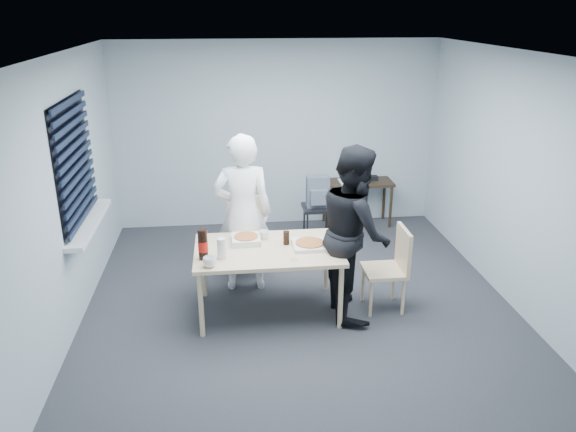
{
  "coord_description": "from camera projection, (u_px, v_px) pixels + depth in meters",
  "views": [
    {
      "loc": [
        -0.71,
        -5.23,
        3.01
      ],
      "look_at": [
        -0.11,
        0.1,
        0.99
      ],
      "focal_mm": 35.0,
      "sensor_mm": 36.0,
      "label": 1
    }
  ],
  "objects": [
    {
      "name": "dining_table",
      "position": [
        268.0,
        254.0,
        5.67
      ],
      "size": [
        1.47,
        0.93,
        0.72
      ],
      "color": "beige",
      "rests_on": "ground"
    },
    {
      "name": "pizza_box_b",
      "position": [
        310.0,
        244.0,
        5.68
      ],
      "size": [
        0.34,
        0.34,
        0.05
      ],
      "rotation": [
        0.0,
        0.0,
        -0.01
      ],
      "color": "white",
      "rests_on": "dining_table"
    },
    {
      "name": "soda_bottle",
      "position": [
        203.0,
        245.0,
        5.36
      ],
      "size": [
        0.1,
        0.1,
        0.31
      ],
      "rotation": [
        0.0,
        0.0,
        0.27
      ],
      "color": "black",
      "rests_on": "dining_table"
    },
    {
      "name": "cola_glass",
      "position": [
        286.0,
        238.0,
        5.72
      ],
      "size": [
        0.08,
        0.08,
        0.14
      ],
      "primitive_type": "cylinder",
      "rotation": [
        0.0,
        0.0,
        0.25
      ],
      "color": "black",
      "rests_on": "dining_table"
    },
    {
      "name": "papers",
      "position": [
        348.0,
        182.0,
        7.97
      ],
      "size": [
        0.29,
        0.36,
        0.01
      ],
      "primitive_type": "cube",
      "rotation": [
        0.0,
        0.0,
        0.13
      ],
      "color": "white",
      "rests_on": "side_table"
    },
    {
      "name": "stool",
      "position": [
        317.0,
        214.0,
        7.42
      ],
      "size": [
        0.38,
        0.38,
        0.53
      ],
      "color": "black",
      "rests_on": "ground"
    },
    {
      "name": "pizza_box_a",
      "position": [
        246.0,
        239.0,
        5.78
      ],
      "size": [
        0.29,
        0.29,
        0.07
      ],
      "rotation": [
        0.0,
        0.0,
        0.11
      ],
      "color": "white",
      "rests_on": "dining_table"
    },
    {
      "name": "mug_b",
      "position": [
        264.0,
        235.0,
        5.85
      ],
      "size": [
        0.1,
        0.1,
        0.09
      ],
      "primitive_type": "imported",
      "color": "white",
      "rests_on": "dining_table"
    },
    {
      "name": "rubber_band",
      "position": [
        294.0,
        260.0,
        5.39
      ],
      "size": [
        0.06,
        0.06,
        0.0
      ],
      "primitive_type": "torus",
      "rotation": [
        0.0,
        0.0,
        -0.14
      ],
      "color": "red",
      "rests_on": "dining_table"
    },
    {
      "name": "chair_far",
      "position": [
        245.0,
        229.0,
        6.68
      ],
      "size": [
        0.42,
        0.42,
        0.89
      ],
      "color": "beige",
      "rests_on": "ground"
    },
    {
      "name": "person_black",
      "position": [
        355.0,
        232.0,
        5.61
      ],
      "size": [
        0.47,
        0.86,
        1.77
      ],
      "primitive_type": "imported",
      "rotation": [
        0.0,
        0.0,
        1.57
      ],
      "color": "black",
      "rests_on": "ground"
    },
    {
      "name": "mug_a",
      "position": [
        209.0,
        262.0,
        5.23
      ],
      "size": [
        0.17,
        0.17,
        0.1
      ],
      "primitive_type": "imported",
      "rotation": [
        0.0,
        0.0,
        0.52
      ],
      "color": "white",
      "rests_on": "dining_table"
    },
    {
      "name": "plastic_cups",
      "position": [
        221.0,
        248.0,
        5.39
      ],
      "size": [
        0.09,
        0.09,
        0.21
      ],
      "primitive_type": "cylinder",
      "rotation": [
        0.0,
        0.0,
        0.02
      ],
      "color": "silver",
      "rests_on": "dining_table"
    },
    {
      "name": "person_white",
      "position": [
        243.0,
        213.0,
        6.11
      ],
      "size": [
        0.65,
        0.42,
        1.77
      ],
      "primitive_type": "imported",
      "rotation": [
        0.0,
        0.0,
        3.14
      ],
      "color": "white",
      "rests_on": "ground"
    },
    {
      "name": "chair_right",
      "position": [
        393.0,
        263.0,
        5.79
      ],
      "size": [
        0.42,
        0.42,
        0.89
      ],
      "color": "beige",
      "rests_on": "ground"
    },
    {
      "name": "backpack",
      "position": [
        318.0,
        192.0,
        7.3
      ],
      "size": [
        0.29,
        0.22,
        0.41
      ],
      "rotation": [
        0.0,
        0.0,
        0.26
      ],
      "color": "slate",
      "rests_on": "stool"
    },
    {
      "name": "black_box",
      "position": [
        372.0,
        178.0,
        8.06
      ],
      "size": [
        0.15,
        0.11,
        0.06
      ],
      "primitive_type": "cube",
      "rotation": [
        0.0,
        0.0,
        -0.08
      ],
      "color": "black",
      "rests_on": "side_table"
    },
    {
      "name": "room",
      "position": [
        79.0,
        172.0,
        5.64
      ],
      "size": [
        5.0,
        5.0,
        5.0
      ],
      "color": "#2A2A2E",
      "rests_on": "ground"
    },
    {
      "name": "side_table",
      "position": [
        358.0,
        186.0,
        8.04
      ],
      "size": [
        0.98,
        0.44,
        0.65
      ],
      "color": "#312116",
      "rests_on": "ground"
    }
  ]
}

